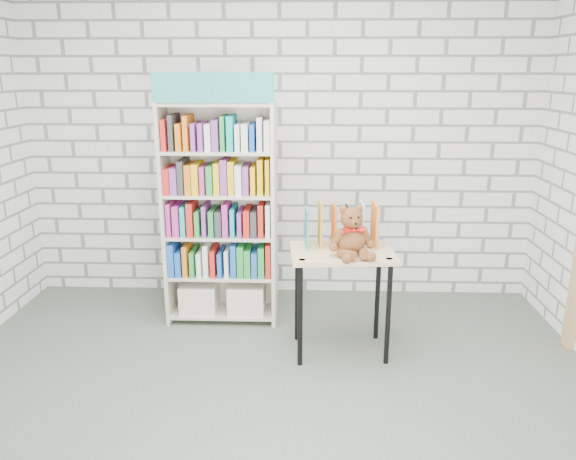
{
  "coord_description": "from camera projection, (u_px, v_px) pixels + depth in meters",
  "views": [
    {
      "loc": [
        0.26,
        -2.96,
        2.0
      ],
      "look_at": [
        0.11,
        0.95,
        0.89
      ],
      "focal_mm": 35.0,
      "sensor_mm": 36.0,
      "label": 1
    }
  ],
  "objects": [
    {
      "name": "ground",
      "position": [
        264.0,
        413.0,
        3.41
      ],
      "size": [
        4.5,
        4.5,
        0.0
      ],
      "primitive_type": "plane",
      "color": "#4A5547",
      "rests_on": "ground"
    },
    {
      "name": "teddy_bear",
      "position": [
        352.0,
        236.0,
        3.81
      ],
      "size": [
        0.32,
        0.31,
        0.35
      ],
      "color": "brown",
      "rests_on": "display_table"
    },
    {
      "name": "room_shell",
      "position": [
        260.0,
        114.0,
        2.92
      ],
      "size": [
        4.52,
        4.02,
        2.81
      ],
      "color": "silver",
      "rests_on": "ground"
    },
    {
      "name": "table_books",
      "position": [
        341.0,
        226.0,
        4.03
      ],
      "size": [
        0.52,
        0.26,
        0.3
      ],
      "color": "teal",
      "rests_on": "display_table"
    },
    {
      "name": "bookshelf",
      "position": [
        220.0,
        213.0,
        4.48
      ],
      "size": [
        0.89,
        0.35,
        2.0
      ],
      "color": "beige",
      "rests_on": "ground"
    },
    {
      "name": "display_table",
      "position": [
        342.0,
        265.0,
        3.99
      ],
      "size": [
        0.76,
        0.55,
        0.78
      ],
      "color": "#D0B97D",
      "rests_on": "ground"
    }
  ]
}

